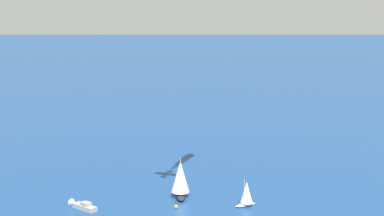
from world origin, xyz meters
TOP-DOWN VIEW (x-y plane):
  - sailboat_far_port at (-4.45, -18.69)m, footprint 6.48×9.55m
  - motorboat_offshore at (23.16, -20.70)m, footprint 6.34×9.32m
  - sailboat_trailing at (-17.95, -4.77)m, footprint 6.09×3.48m
  - marker_buoy at (-0.03, -10.79)m, footprint 1.10×1.10m

SIDE VIEW (x-z plane):
  - marker_buoy at x=-0.03m, z-range -0.66..1.44m
  - motorboat_offshore at x=23.16m, z-range -0.62..2.07m
  - sailboat_trailing at x=-17.95m, z-range -0.34..7.41m
  - sailboat_far_port at x=-4.45m, z-range -0.52..11.37m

